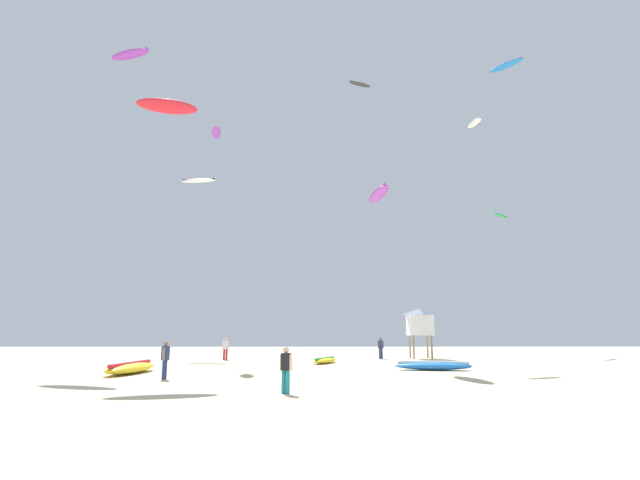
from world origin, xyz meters
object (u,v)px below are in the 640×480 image
(kite_aloft_0, at_px, (474,123))
(kite_grounded_near, at_px, (325,360))
(kite_aloft_4, at_px, (167,106))
(kite_aloft_7, at_px, (379,194))
(kite_aloft_1, at_px, (216,133))
(person_right, at_px, (226,347))
(kite_aloft_5, at_px, (130,54))
(kite_grounded_far, at_px, (131,368))
(kite_aloft_3, at_px, (506,65))
(kite_aloft_2, at_px, (501,216))
(kite_aloft_6, at_px, (199,181))
(kite_grounded_mid, at_px, (433,366))
(lifeguard_tower, at_px, (420,322))
(kite_aloft_8, at_px, (360,84))
(person_midground, at_px, (381,347))
(person_foreground, at_px, (286,366))
(person_left, at_px, (165,357))

(kite_aloft_0, bearing_deg, kite_grounded_near, -141.69)
(kite_aloft_4, bearing_deg, kite_aloft_7, 7.70)
(kite_grounded_near, xyz_separation_m, kite_aloft_1, (-9.16, 3.70, 18.70))
(person_right, relative_size, kite_aloft_5, 0.41)
(kite_grounded_far, bearing_deg, kite_grounded_near, 37.92)
(kite_aloft_3, distance_m, kite_aloft_7, 23.45)
(person_right, xyz_separation_m, kite_aloft_5, (-9.40, -0.37, 25.47))
(kite_aloft_2, xyz_separation_m, kite_aloft_6, (-31.69, -2.45, 2.96))
(kite_aloft_4, height_order, kite_aloft_5, kite_aloft_5)
(kite_grounded_far, height_order, kite_aloft_7, kite_aloft_7)
(kite_grounded_near, distance_m, kite_grounded_mid, 8.70)
(lifeguard_tower, xyz_separation_m, kite_aloft_8, (-4.70, 0.45, 22.24))
(kite_aloft_0, height_order, kite_aloft_8, kite_aloft_8)
(kite_grounded_far, height_order, kite_aloft_1, kite_aloft_1)
(kite_grounded_near, distance_m, kite_aloft_1, 21.15)
(person_midground, xyz_separation_m, kite_aloft_4, (-15.05, -11.50, 15.52))
(kite_aloft_6, xyz_separation_m, kite_aloft_8, (16.12, -5.14, 7.94))
(kite_aloft_1, xyz_separation_m, kite_aloft_8, (12.69, 3.18, 6.38))
(kite_grounded_near, relative_size, kite_grounded_far, 0.71)
(kite_aloft_0, bearing_deg, person_right, -160.63)
(kite_aloft_2, distance_m, kite_aloft_5, 39.67)
(kite_grounded_near, distance_m, kite_aloft_0, 31.84)
(kite_aloft_3, relative_size, kite_aloft_5, 0.73)
(lifeguard_tower, relative_size, kite_aloft_6, 1.08)
(kite_aloft_0, bearing_deg, person_foreground, -121.39)
(kite_grounded_near, distance_m, kite_aloft_4, 20.16)
(kite_aloft_2, relative_size, kite_aloft_5, 0.65)
(kite_grounded_mid, height_order, kite_aloft_3, kite_aloft_3)
(kite_grounded_far, bearing_deg, lifeguard_tower, 37.95)
(kite_grounded_far, height_order, kite_aloft_5, kite_aloft_5)
(person_left, distance_m, kite_grounded_near, 13.77)
(kite_grounded_near, height_order, kite_grounded_far, kite_grounded_far)
(person_midground, distance_m, kite_aloft_0, 26.98)
(kite_aloft_1, bearing_deg, person_left, -84.68)
(person_right, xyz_separation_m, kite_aloft_3, (25.25, 1.93, 26.03))
(kite_aloft_0, bearing_deg, kite_aloft_7, -127.25)
(lifeguard_tower, bearing_deg, kite_aloft_6, 164.97)
(kite_aloft_0, distance_m, kite_aloft_1, 27.69)
(kite_aloft_5, distance_m, kite_aloft_7, 26.99)
(kite_grounded_mid, bearing_deg, lifeguard_tower, 80.58)
(kite_aloft_5, distance_m, kite_aloft_8, 20.98)
(kite_grounded_mid, distance_m, kite_aloft_8, 28.36)
(person_left, xyz_separation_m, kite_aloft_6, (-4.83, 23.36, 16.33))
(kite_aloft_6, bearing_deg, person_right, -57.85)
(lifeguard_tower, distance_m, kite_aloft_5, 34.68)
(kite_grounded_near, height_order, kite_aloft_1, kite_aloft_1)
(person_right, xyz_separation_m, lifeguard_tower, (16.06, 1.99, 2.04))
(person_foreground, distance_m, kite_aloft_0, 41.90)
(kite_aloft_3, distance_m, kite_aloft_5, 34.73)
(lifeguard_tower, height_order, kite_aloft_8, kite_aloft_8)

